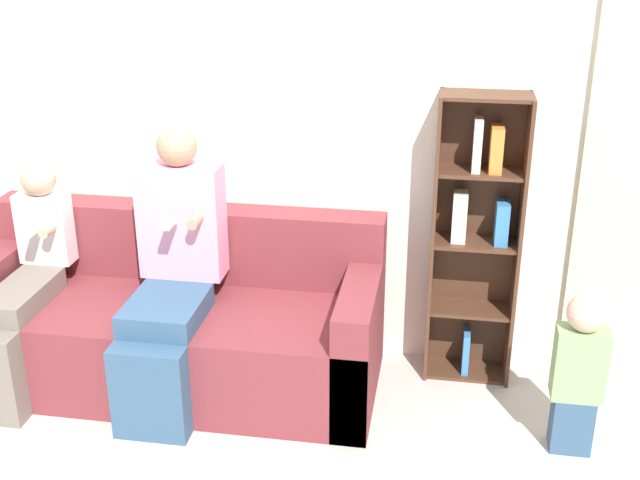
{
  "coord_description": "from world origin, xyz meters",
  "views": [
    {
      "loc": [
        1.16,
        -2.94,
        2.27
      ],
      "look_at": [
        0.58,
        0.56,
        0.81
      ],
      "focal_mm": 45.0,
      "sensor_mm": 36.0,
      "label": 1
    }
  ],
  "objects_px": {
    "adult_seated": "(172,268)",
    "toddler_standing": "(579,371)",
    "bookshelf": "(476,234)",
    "child_seated": "(24,283)",
    "couch": "(176,326)"
  },
  "relations": [
    {
      "from": "toddler_standing",
      "to": "bookshelf",
      "type": "xyz_separation_m",
      "value": [
        -0.46,
        0.61,
        0.37
      ]
    },
    {
      "from": "child_seated",
      "to": "bookshelf",
      "type": "distance_m",
      "value": 2.26
    },
    {
      "from": "couch",
      "to": "child_seated",
      "type": "bearing_deg",
      "value": -167.1
    },
    {
      "from": "toddler_standing",
      "to": "adult_seated",
      "type": "bearing_deg",
      "value": 174.75
    },
    {
      "from": "child_seated",
      "to": "toddler_standing",
      "type": "relative_size",
      "value": 1.43
    },
    {
      "from": "adult_seated",
      "to": "toddler_standing",
      "type": "xyz_separation_m",
      "value": [
        1.9,
        -0.17,
        -0.28
      ]
    },
    {
      "from": "adult_seated",
      "to": "toddler_standing",
      "type": "distance_m",
      "value": 1.93
    },
    {
      "from": "couch",
      "to": "child_seated",
      "type": "xyz_separation_m",
      "value": [
        -0.71,
        -0.16,
        0.26
      ]
    },
    {
      "from": "child_seated",
      "to": "adult_seated",
      "type": "bearing_deg",
      "value": 3.85
    },
    {
      "from": "adult_seated",
      "to": "bookshelf",
      "type": "xyz_separation_m",
      "value": [
        1.44,
        0.43,
        0.1
      ]
    },
    {
      "from": "couch",
      "to": "toddler_standing",
      "type": "relative_size",
      "value": 2.68
    },
    {
      "from": "toddler_standing",
      "to": "bookshelf",
      "type": "relative_size",
      "value": 0.52
    },
    {
      "from": "couch",
      "to": "child_seated",
      "type": "relative_size",
      "value": 1.87
    },
    {
      "from": "child_seated",
      "to": "bookshelf",
      "type": "height_order",
      "value": "bookshelf"
    },
    {
      "from": "adult_seated",
      "to": "child_seated",
      "type": "xyz_separation_m",
      "value": [
        -0.75,
        -0.05,
        -0.12
      ]
    }
  ]
}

